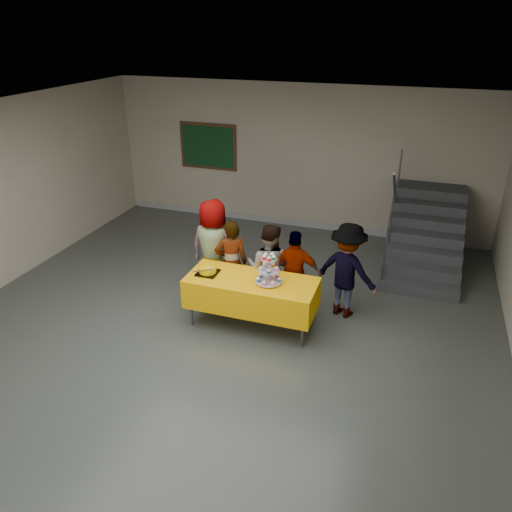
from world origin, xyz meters
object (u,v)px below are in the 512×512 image
Objects in this scene: schoolchild_d at (295,273)px; schoolchild_a at (214,248)px; cupcake_stand at (269,271)px; staircase at (424,235)px; bear_cake at (208,270)px; schoolchild_e at (347,271)px; bake_table at (252,292)px; noticeboard at (208,146)px; schoolchild_b at (231,263)px; schoolchild_c at (269,268)px.

schoolchild_a is at bearing -14.21° from schoolchild_d.
cupcake_stand is 3.80m from staircase.
schoolchild_e reaches higher than bear_cake.
bake_table is at bearing 147.77° from schoolchild_a.
schoolchild_a is 3.70m from noticeboard.
schoolchild_b is (-0.78, 0.53, -0.25)m from cupcake_stand.
schoolchild_b is at bearing 159.50° from schoolchild_a.
bear_cake is at bearing -179.16° from cupcake_stand.
schoolchild_e reaches higher than bake_table.
bake_table is 1.33× the size of schoolchild_b.
bear_cake is at bearing 113.14° from schoolchild_a.
staircase is at bearing -132.18° from schoolchild_d.
schoolchild_a is 1.41m from schoolchild_d.
schoolchild_a reaches higher than cupcake_stand.
noticeboard is (-4.70, 0.84, 1.11)m from staircase.
schoolchild_e is 4.94m from noticeboard.
schoolchild_b reaches higher than bear_cake.
schoolchild_e is at bearing 163.28° from schoolchild_b.
schoolchild_a is at bearing 147.99° from cupcake_stand.
noticeboard is at bearing -23.89° from schoolchild_e.
bake_table is 0.72m from bear_cake.
schoolchild_d is (1.01, 0.03, -0.03)m from schoolchild_b.
noticeboard is (-1.89, 3.48, 0.90)m from schoolchild_b.
schoolchild_d is 0.91× the size of schoolchild_e.
schoolchild_c reaches higher than bake_table.
cupcake_stand is at bearing 59.54° from schoolchild_d.
schoolchild_a is 1.09× the size of schoolchild_e.
schoolchild_a is 1.00m from schoolchild_c.
schoolchild_d is (0.41, -0.00, -0.03)m from schoolchild_c.
cupcake_stand is 0.67m from schoolchild_d.
schoolchild_d is (1.17, 0.58, -0.15)m from bear_cake.
schoolchild_d is at bearing 34.16° from schoolchild_e.
staircase is (3.19, 2.45, -0.33)m from schoolchild_a.
noticeboard reaches higher than schoolchild_a.
staircase reaches higher than schoolchild_e.
schoolchild_d is 1.04× the size of noticeboard.
staircase is at bearing 57.35° from cupcake_stand.
bear_cake is 0.25× the size of schoolchild_b.
bake_table is 1.33× the size of schoolchild_c.
schoolchild_c reaches higher than schoolchild_b.
schoolchild_e is 0.62× the size of staircase.
cupcake_stand is at bearing -56.42° from noticeboard.
schoolchild_b is 0.60m from schoolchild_c.
noticeboard is (-2.40, 3.99, 1.04)m from bake_table.
schoolchild_a reaches higher than bear_cake.
cupcake_stand is (0.26, -0.02, 0.39)m from bake_table.
schoolchild_e is 2.63m from staircase.
schoolchild_a is 1.15× the size of schoolchild_c.
cupcake_stand is 0.97m from schoolchild_b.
noticeboard is at bearing -54.95° from schoolchild_c.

